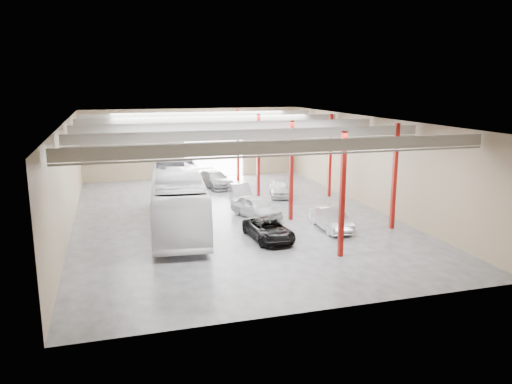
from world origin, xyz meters
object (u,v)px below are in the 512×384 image
coach_bus (178,199)px  car_right_near (331,219)px  car_right_far (280,188)px  car_row_a (256,207)px  black_sedan (269,230)px  car_row_b (241,193)px  car_row_c (215,179)px

coach_bus → car_right_near: size_ratio=3.17×
car_right_far → coach_bus: bearing=-130.0°
car_right_far → car_row_a: bearing=-108.7°
black_sedan → car_row_b: bearing=81.0°
car_right_far → car_right_near: bearing=-75.8°
coach_bus → car_row_a: (5.70, 0.88, -1.16)m
coach_bus → car_row_b: size_ratio=3.31×
car_right_near → car_right_far: 10.34m
coach_bus → car_row_c: (5.03, 12.20, -1.20)m
coach_bus → car_right_near: (9.61, -3.41, -1.22)m
car_row_a → car_right_near: 5.81m
car_row_a → car_row_c: (-0.66, 11.32, -0.04)m
black_sedan → car_row_a: (0.72, 5.20, 0.15)m
car_row_a → car_row_c: bearing=75.1°
car_row_b → car_right_near: 10.18m
coach_bus → black_sedan: coach_bus is taller
car_row_b → car_right_far: car_row_b is taller
car_row_c → car_right_near: bearing=-85.8°
car_row_a → car_row_b: size_ratio=1.10×
car_row_b → car_right_far: (3.70, 0.85, -0.00)m
coach_bus → car_row_c: coach_bus is taller
car_row_c → car_right_near: car_row_c is taller
black_sedan → car_row_c: car_row_c is taller
car_row_b → car_row_c: car_row_c is taller
car_row_b → car_right_near: (3.70, -9.49, 0.03)m
coach_bus → car_right_far: (9.61, 6.93, -1.25)m
black_sedan → car_row_a: car_row_a is taller
car_row_b → car_row_c: bearing=103.8°
black_sedan → car_row_b: (0.94, 10.40, 0.05)m
car_right_near → black_sedan: bearing=-166.9°
car_right_near → car_right_far: (0.00, 10.34, -0.03)m
car_row_b → car_row_c: (-0.88, 6.12, 0.06)m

